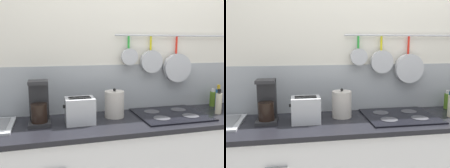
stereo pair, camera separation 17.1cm
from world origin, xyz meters
TOP-DOWN VIEW (x-y plane):
  - wall_back at (0.00, 0.33)m, footprint 7.20×0.14m
  - countertop at (0.00, 0.00)m, footprint 3.06×0.59m
  - coffee_maker at (-0.84, 0.09)m, footprint 0.15×0.19m
  - toaster at (-0.55, 0.01)m, footprint 0.23×0.16m
  - kettle at (-0.26, 0.11)m, footprint 0.16×0.16m
  - cooktop at (0.20, 0.04)m, footprint 0.56×0.49m
  - bottle_cooking_wine at (0.73, 0.21)m, footprint 0.05×0.05m

SIDE VIEW (x-z plane):
  - countertop at x=0.00m, z-range 0.87..0.90m
  - cooktop at x=0.20m, z-range 0.90..0.92m
  - bottle_cooking_wine at x=0.73m, z-range 0.89..1.06m
  - toaster at x=-0.55m, z-range 0.90..1.10m
  - kettle at x=-0.26m, z-range 0.89..1.13m
  - coffee_maker at x=-0.84m, z-range 0.88..1.20m
  - wall_back at x=0.00m, z-range -0.03..2.57m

